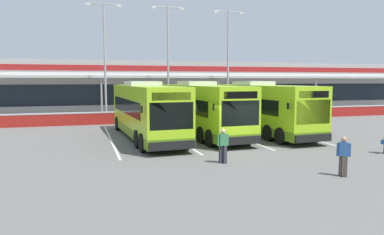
{
  "coord_description": "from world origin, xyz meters",
  "views": [
    {
      "loc": [
        -7.93,
        -18.08,
        3.87
      ],
      "look_at": [
        -1.64,
        3.0,
        1.6
      ],
      "focal_mm": 34.08,
      "sensor_mm": 36.0,
      "label": 1
    }
  ],
  "objects_px": {
    "pedestrian_in_dark_coat": "(343,155)",
    "coach_bus_centre": "(259,109)",
    "coach_bus_left_centre": "(201,110)",
    "coach_bus_leftmost": "(146,112)",
    "lamp_post_east": "(228,57)",
    "lamp_post_west": "(105,54)",
    "pedestrian_child": "(223,145)",
    "lamp_post_centre": "(168,55)"
  },
  "relations": [
    {
      "from": "pedestrian_in_dark_coat",
      "to": "coach_bus_centre",
      "type": "bearing_deg",
      "value": 78.95
    },
    {
      "from": "coach_bus_left_centre",
      "to": "coach_bus_centre",
      "type": "relative_size",
      "value": 1.0
    },
    {
      "from": "coach_bus_leftmost",
      "to": "lamp_post_east",
      "type": "distance_m",
      "value": 16.38
    },
    {
      "from": "coach_bus_leftmost",
      "to": "coach_bus_centre",
      "type": "bearing_deg",
      "value": 0.06
    },
    {
      "from": "coach_bus_centre",
      "to": "pedestrian_in_dark_coat",
      "type": "bearing_deg",
      "value": -101.05
    },
    {
      "from": "lamp_post_west",
      "to": "lamp_post_east",
      "type": "bearing_deg",
      "value": 1.02
    },
    {
      "from": "coach_bus_left_centre",
      "to": "lamp_post_west",
      "type": "xyz_separation_m",
      "value": [
        -5.89,
        11.01,
        4.5
      ]
    },
    {
      "from": "coach_bus_leftmost",
      "to": "pedestrian_child",
      "type": "relative_size",
      "value": 7.57
    },
    {
      "from": "coach_bus_centre",
      "to": "lamp_post_west",
      "type": "distance_m",
      "value": 15.98
    },
    {
      "from": "coach_bus_leftmost",
      "to": "lamp_post_east",
      "type": "relative_size",
      "value": 1.12
    },
    {
      "from": "lamp_post_west",
      "to": "lamp_post_centre",
      "type": "height_order",
      "value": "same"
    },
    {
      "from": "coach_bus_left_centre",
      "to": "lamp_post_centre",
      "type": "bearing_deg",
      "value": 89.35
    },
    {
      "from": "pedestrian_in_dark_coat",
      "to": "pedestrian_child",
      "type": "bearing_deg",
      "value": 136.66
    },
    {
      "from": "coach_bus_centre",
      "to": "coach_bus_left_centre",
      "type": "bearing_deg",
      "value": 174.31
    },
    {
      "from": "pedestrian_in_dark_coat",
      "to": "lamp_post_west",
      "type": "distance_m",
      "value": 25.18
    },
    {
      "from": "pedestrian_in_dark_coat",
      "to": "pedestrian_child",
      "type": "relative_size",
      "value": 1.0
    },
    {
      "from": "lamp_post_centre",
      "to": "coach_bus_leftmost",
      "type": "bearing_deg",
      "value": -110.09
    },
    {
      "from": "coach_bus_left_centre",
      "to": "lamp_post_west",
      "type": "distance_m",
      "value": 13.27
    },
    {
      "from": "coach_bus_leftmost",
      "to": "lamp_post_west",
      "type": "relative_size",
      "value": 1.12
    },
    {
      "from": "coach_bus_leftmost",
      "to": "lamp_post_east",
      "type": "height_order",
      "value": "lamp_post_east"
    },
    {
      "from": "coach_bus_left_centre",
      "to": "lamp_post_east",
      "type": "relative_size",
      "value": 1.12
    },
    {
      "from": "pedestrian_in_dark_coat",
      "to": "lamp_post_west",
      "type": "height_order",
      "value": "lamp_post_west"
    },
    {
      "from": "lamp_post_east",
      "to": "coach_bus_leftmost",
      "type": "bearing_deg",
      "value": -132.19
    },
    {
      "from": "coach_bus_leftmost",
      "to": "pedestrian_in_dark_coat",
      "type": "xyz_separation_m",
      "value": [
        6.0,
        -11.83,
        -0.91
      ]
    },
    {
      "from": "coach_bus_left_centre",
      "to": "lamp_post_east",
      "type": "distance_m",
      "value": 13.78
    },
    {
      "from": "pedestrian_in_dark_coat",
      "to": "lamp_post_east",
      "type": "xyz_separation_m",
      "value": [
        4.57,
        23.5,
        5.42
      ]
    },
    {
      "from": "pedestrian_in_dark_coat",
      "to": "coach_bus_leftmost",
      "type": "bearing_deg",
      "value": 116.89
    },
    {
      "from": "coach_bus_leftmost",
      "to": "lamp_post_centre",
      "type": "relative_size",
      "value": 1.12
    },
    {
      "from": "lamp_post_west",
      "to": "lamp_post_centre",
      "type": "relative_size",
      "value": 1.0
    },
    {
      "from": "coach_bus_left_centre",
      "to": "pedestrian_in_dark_coat",
      "type": "height_order",
      "value": "coach_bus_left_centre"
    },
    {
      "from": "lamp_post_centre",
      "to": "coach_bus_left_centre",
      "type": "bearing_deg",
      "value": -90.65
    },
    {
      "from": "coach_bus_centre",
      "to": "lamp_post_east",
      "type": "relative_size",
      "value": 1.12
    },
    {
      "from": "pedestrian_child",
      "to": "coach_bus_left_centre",
      "type": "bearing_deg",
      "value": 78.57
    },
    {
      "from": "lamp_post_west",
      "to": "coach_bus_left_centre",
      "type": "bearing_deg",
      "value": -61.85
    },
    {
      "from": "coach_bus_leftmost",
      "to": "lamp_post_west",
      "type": "bearing_deg",
      "value": 99.46
    },
    {
      "from": "pedestrian_in_dark_coat",
      "to": "pedestrian_child",
      "type": "xyz_separation_m",
      "value": [
        -3.78,
        3.57,
        0.0
      ]
    },
    {
      "from": "pedestrian_child",
      "to": "lamp_post_east",
      "type": "height_order",
      "value": "lamp_post_east"
    },
    {
      "from": "lamp_post_centre",
      "to": "coach_bus_centre",
      "type": "bearing_deg",
      "value": -69.44
    },
    {
      "from": "coach_bus_centre",
      "to": "lamp_post_east",
      "type": "bearing_deg",
      "value": 79.02
    },
    {
      "from": "lamp_post_centre",
      "to": "lamp_post_east",
      "type": "distance_m",
      "value": 6.48
    },
    {
      "from": "pedestrian_in_dark_coat",
      "to": "lamp_post_east",
      "type": "height_order",
      "value": "lamp_post_east"
    },
    {
      "from": "coach_bus_centre",
      "to": "pedestrian_child",
      "type": "relative_size",
      "value": 7.57
    }
  ]
}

